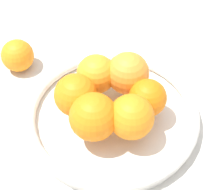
# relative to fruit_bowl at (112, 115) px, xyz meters

# --- Properties ---
(ground_plane) EXTENTS (4.00, 4.00, 0.00)m
(ground_plane) POSITION_rel_fruit_bowl_xyz_m (0.00, 0.00, -0.02)
(ground_plane) COLOR beige
(fruit_bowl) EXTENTS (0.33, 0.33, 0.03)m
(fruit_bowl) POSITION_rel_fruit_bowl_xyz_m (0.00, 0.00, 0.00)
(fruit_bowl) COLOR silver
(fruit_bowl) RESTS_ON ground_plane
(orange_pile) EXTENTS (0.20, 0.19, 0.08)m
(orange_pile) POSITION_rel_fruit_bowl_xyz_m (-0.00, 0.00, 0.06)
(orange_pile) COLOR orange
(orange_pile) RESTS_ON fruit_bowl
(stray_orange) EXTENTS (0.07, 0.07, 0.07)m
(stray_orange) POSITION_rel_fruit_bowl_xyz_m (0.00, 0.25, 0.02)
(stray_orange) COLOR orange
(stray_orange) RESTS_ON ground_plane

